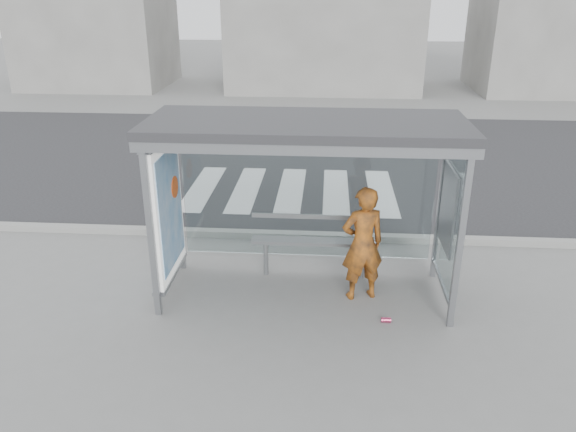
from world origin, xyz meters
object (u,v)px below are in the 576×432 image
object	(u,v)px
person	(363,244)
bench	(314,241)
soda_can	(386,320)
bus_shelter	(279,164)

from	to	relation	value
person	bench	world-z (taller)	person
person	soda_can	bearing A→B (deg)	98.63
bus_shelter	soda_can	xyz separation A→B (m)	(1.52, -0.74, -1.95)
bench	soda_can	distance (m)	1.72
person	soda_can	xyz separation A→B (m)	(0.33, -0.66, -0.82)
soda_can	person	bearing A→B (deg)	116.23
bus_shelter	bench	size ratio (longest dim) A/B	2.18
bench	soda_can	size ratio (longest dim) A/B	14.79
bus_shelter	soda_can	world-z (taller)	bus_shelter
person	bus_shelter	bearing A→B (deg)	-21.34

